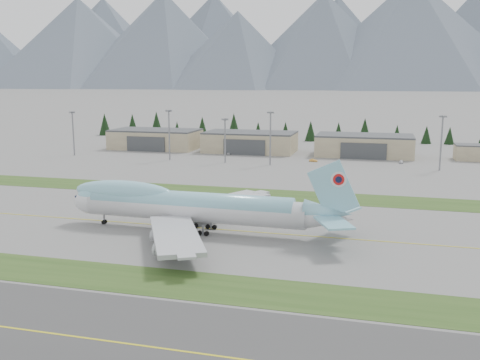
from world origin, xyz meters
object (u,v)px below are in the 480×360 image
(service_vehicle_a, at_px, (229,154))
(service_vehicle_b, at_px, (313,162))
(boeing_747_freighter, at_px, (191,206))
(hangar_center, at_px, (250,142))
(service_vehicle_c, at_px, (401,163))
(hangar_right, at_px, (364,145))
(hangar_left, at_px, (156,139))

(service_vehicle_a, relative_size, service_vehicle_b, 0.81)
(boeing_747_freighter, xyz_separation_m, hangar_center, (-21.79, 153.13, -1.25))
(boeing_747_freighter, height_order, service_vehicle_c, boeing_747_freighter)
(service_vehicle_a, distance_m, service_vehicle_b, 47.67)
(service_vehicle_a, xyz_separation_m, service_vehicle_c, (85.80, -8.08, 0.00))
(hangar_right, bearing_deg, service_vehicle_c, -50.17)
(hangar_left, distance_m, hangar_right, 115.00)
(hangar_left, height_order, hangar_center, same)
(service_vehicle_a, distance_m, service_vehicle_c, 86.18)
(hangar_center, bearing_deg, service_vehicle_b, -35.52)
(hangar_center, distance_m, hangar_right, 60.00)
(hangar_left, bearing_deg, service_vehicle_c, -9.04)
(hangar_right, distance_m, service_vehicle_b, 35.38)
(hangar_center, bearing_deg, service_vehicle_a, -122.27)
(service_vehicle_b, bearing_deg, hangar_center, 63.97)
(hangar_left, distance_m, hangar_center, 55.00)
(hangar_center, distance_m, service_vehicle_c, 80.58)
(hangar_right, relative_size, service_vehicle_b, 12.10)
(boeing_747_freighter, distance_m, hangar_right, 157.83)
(hangar_left, relative_size, hangar_right, 1.00)
(hangar_left, height_order, service_vehicle_b, hangar_left)
(hangar_left, bearing_deg, service_vehicle_a, -15.53)
(service_vehicle_b, bearing_deg, boeing_747_freighter, -177.57)
(service_vehicle_b, relative_size, service_vehicle_c, 0.90)
(service_vehicle_c, bearing_deg, hangar_right, 131.92)
(boeing_747_freighter, height_order, service_vehicle_a, boeing_747_freighter)
(boeing_747_freighter, distance_m, service_vehicle_a, 143.45)
(boeing_747_freighter, bearing_deg, hangar_center, 99.25)
(service_vehicle_a, bearing_deg, service_vehicle_b, -13.46)
(hangar_center, relative_size, hangar_right, 1.00)
(boeing_747_freighter, height_order, hangar_left, boeing_747_freighter)
(boeing_747_freighter, relative_size, hangar_center, 1.58)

